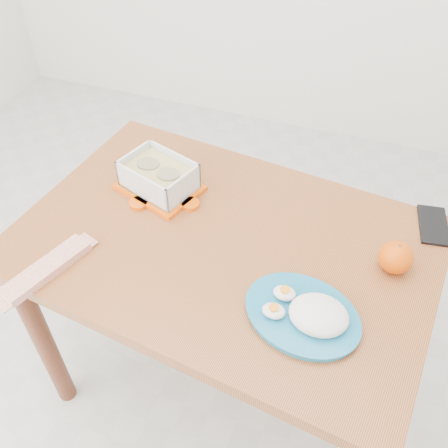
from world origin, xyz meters
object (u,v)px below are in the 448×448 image
(dining_table, at_px, (224,268))
(rice_plate, at_px, (308,313))
(smartphone, at_px, (433,225))
(orange_fruit, at_px, (396,257))
(food_container, at_px, (159,177))

(dining_table, distance_m, rice_plate, 0.34)
(rice_plate, xyz_separation_m, smartphone, (0.25, 0.41, -0.02))
(dining_table, height_order, smartphone, smartphone)
(orange_fruit, relative_size, smartphone, 0.56)
(smartphone, bearing_deg, rice_plate, -130.51)
(dining_table, height_order, orange_fruit, orange_fruit)
(dining_table, distance_m, smartphone, 0.58)
(rice_plate, bearing_deg, dining_table, 162.45)
(orange_fruit, height_order, rice_plate, orange_fruit)
(orange_fruit, relative_size, rice_plate, 0.25)
(food_container, bearing_deg, orange_fruit, 11.56)
(orange_fruit, bearing_deg, rice_plate, -127.29)
(rice_plate, distance_m, smartphone, 0.48)
(rice_plate, bearing_deg, food_container, 164.82)
(dining_table, bearing_deg, orange_fruit, 13.76)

